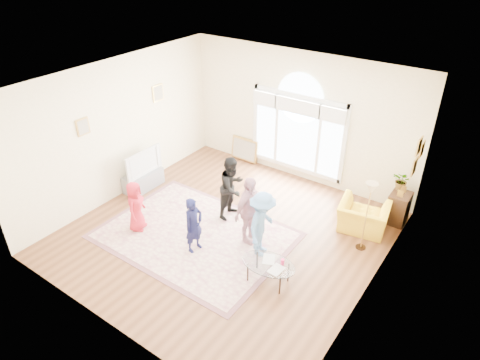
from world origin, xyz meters
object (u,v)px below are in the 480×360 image
Objects in this scene: tv_console at (143,180)px; television at (141,162)px; area_rug at (195,235)px; armchair at (363,217)px; coffee_table at (269,264)px.

television is at bearing 0.00° from tv_console.
armchair is (2.76, 2.20, 0.31)m from area_rug.
armchair is at bearing 16.24° from television.
television is (-2.26, 0.74, 0.72)m from area_rug.
area_rug is 2.39m from tv_console.
armchair is at bearing 38.58° from area_rug.
television reaches higher than coffee_table.
tv_console is 0.95× the size of coffee_table.
television reaches higher than armchair.
television is 4.34m from coffee_table.
area_rug is at bearing -18.18° from television.
television is at bearing 6.50° from armchair.
armchair is at bearing 16.21° from tv_console.
coffee_table reaches higher than area_rug.
tv_console is 1.01× the size of armchair.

